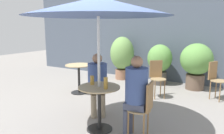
{
  "coord_description": "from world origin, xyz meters",
  "views": [
    {
      "loc": [
        2.06,
        -2.54,
        1.65
      ],
      "look_at": [
        0.2,
        0.61,
        0.97
      ],
      "focal_mm": 35.0,
      "sensor_mm": 36.0,
      "label": 1
    }
  ],
  "objects_px": {
    "bistro_chair_3": "(157,75)",
    "potted_plant_0": "(122,55)",
    "bistro_chair_2": "(216,77)",
    "bistro_chair_1": "(97,86)",
    "beer_glass_0": "(92,80)",
    "umbrella": "(98,7)",
    "bistro_chair_0": "(144,105)",
    "potted_plant_2": "(196,62)",
    "seated_person_1": "(98,79)",
    "cafe_table_near": "(99,99)",
    "potted_plant_1": "(160,61)",
    "cafe_table_far": "(79,73)",
    "beer_glass_1": "(106,83)",
    "seated_person_0": "(135,90)"
  },
  "relations": [
    {
      "from": "bistro_chair_3",
      "to": "potted_plant_0",
      "type": "bearing_deg",
      "value": 102.22
    },
    {
      "from": "bistro_chair_2",
      "to": "potted_plant_0",
      "type": "bearing_deg",
      "value": 102.25
    },
    {
      "from": "bistro_chair_1",
      "to": "potted_plant_0",
      "type": "distance_m",
      "value": 2.85
    },
    {
      "from": "bistro_chair_3",
      "to": "potted_plant_0",
      "type": "relative_size",
      "value": 0.64
    },
    {
      "from": "beer_glass_0",
      "to": "umbrella",
      "type": "bearing_deg",
      "value": -13.92
    },
    {
      "from": "bistro_chair_0",
      "to": "beer_glass_0",
      "type": "bearing_deg",
      "value": -93.77
    },
    {
      "from": "bistro_chair_0",
      "to": "bistro_chair_3",
      "type": "distance_m",
      "value": 2.09
    },
    {
      "from": "bistro_chair_2",
      "to": "potted_plant_2",
      "type": "distance_m",
      "value": 0.85
    },
    {
      "from": "seated_person_1",
      "to": "potted_plant_0",
      "type": "distance_m",
      "value": 2.98
    },
    {
      "from": "cafe_table_near",
      "to": "potted_plant_1",
      "type": "distance_m",
      "value": 3.27
    },
    {
      "from": "bistro_chair_3",
      "to": "beer_glass_0",
      "type": "relative_size",
      "value": 5.8
    },
    {
      "from": "cafe_table_far",
      "to": "bistro_chair_3",
      "type": "distance_m",
      "value": 1.91
    },
    {
      "from": "beer_glass_1",
      "to": "potted_plant_1",
      "type": "xyz_separation_m",
      "value": [
        -0.26,
        3.32,
        -0.14
      ]
    },
    {
      "from": "cafe_table_far",
      "to": "bistro_chair_0",
      "type": "height_order",
      "value": "bistro_chair_0"
    },
    {
      "from": "bistro_chair_1",
      "to": "umbrella",
      "type": "distance_m",
      "value": 1.59
    },
    {
      "from": "bistro_chair_1",
      "to": "beer_glass_1",
      "type": "xyz_separation_m",
      "value": [
        0.6,
        -0.64,
        0.29
      ]
    },
    {
      "from": "potted_plant_0",
      "to": "beer_glass_1",
      "type": "bearing_deg",
      "value": -65.97
    },
    {
      "from": "seated_person_1",
      "to": "beer_glass_0",
      "type": "height_order",
      "value": "seated_person_1"
    },
    {
      "from": "seated_person_1",
      "to": "beer_glass_1",
      "type": "xyz_separation_m",
      "value": [
        0.51,
        -0.53,
        0.12
      ]
    },
    {
      "from": "beer_glass_0",
      "to": "potted_plant_2",
      "type": "relative_size",
      "value": 0.12
    },
    {
      "from": "bistro_chair_0",
      "to": "bistro_chair_3",
      "type": "relative_size",
      "value": 1.0
    },
    {
      "from": "seated_person_1",
      "to": "beer_glass_0",
      "type": "xyz_separation_m",
      "value": [
        0.19,
        -0.44,
        0.1
      ]
    },
    {
      "from": "potted_plant_0",
      "to": "beer_glass_0",
      "type": "bearing_deg",
      "value": -70.18
    },
    {
      "from": "potted_plant_1",
      "to": "potted_plant_0",
      "type": "bearing_deg",
      "value": 179.01
    },
    {
      "from": "bistro_chair_3",
      "to": "potted_plant_2",
      "type": "height_order",
      "value": "potted_plant_2"
    },
    {
      "from": "cafe_table_near",
      "to": "bistro_chair_0",
      "type": "bearing_deg",
      "value": 6.67
    },
    {
      "from": "bistro_chair_0",
      "to": "beer_glass_1",
      "type": "distance_m",
      "value": 0.65
    },
    {
      "from": "cafe_table_near",
      "to": "bistro_chair_3",
      "type": "xyz_separation_m",
      "value": [
        0.22,
        2.11,
        0.01
      ]
    },
    {
      "from": "bistro_chair_1",
      "to": "potted_plant_2",
      "type": "relative_size",
      "value": 0.71
    },
    {
      "from": "seated_person_0",
      "to": "potted_plant_1",
      "type": "relative_size",
      "value": 1.08
    },
    {
      "from": "seated_person_0",
      "to": "umbrella",
      "type": "distance_m",
      "value": 1.34
    },
    {
      "from": "seated_person_0",
      "to": "potted_plant_0",
      "type": "distance_m",
      "value": 3.75
    },
    {
      "from": "seated_person_0",
      "to": "bistro_chair_2",
      "type": "bearing_deg",
      "value": 155.16
    },
    {
      "from": "beer_glass_1",
      "to": "potted_plant_0",
      "type": "distance_m",
      "value": 3.66
    },
    {
      "from": "bistro_chair_1",
      "to": "potted_plant_0",
      "type": "height_order",
      "value": "potted_plant_0"
    },
    {
      "from": "beer_glass_1",
      "to": "umbrella",
      "type": "xyz_separation_m",
      "value": [
        -0.16,
        0.05,
        1.13
      ]
    },
    {
      "from": "bistro_chair_1",
      "to": "potted_plant_0",
      "type": "xyz_separation_m",
      "value": [
        -0.89,
        2.7,
        0.25
      ]
    },
    {
      "from": "bistro_chair_2",
      "to": "seated_person_1",
      "type": "bearing_deg",
      "value": 165.94
    },
    {
      "from": "bistro_chair_0",
      "to": "bistro_chair_2",
      "type": "bearing_deg",
      "value": 157.85
    },
    {
      "from": "potted_plant_1",
      "to": "potted_plant_2",
      "type": "bearing_deg",
      "value": -1.02
    },
    {
      "from": "cafe_table_near",
      "to": "potted_plant_1",
      "type": "height_order",
      "value": "potted_plant_1"
    },
    {
      "from": "bistro_chair_2",
      "to": "beer_glass_1",
      "type": "relative_size",
      "value": 4.78
    },
    {
      "from": "umbrella",
      "to": "potted_plant_2",
      "type": "bearing_deg",
      "value": 74.6
    },
    {
      "from": "bistro_chair_2",
      "to": "seated_person_1",
      "type": "height_order",
      "value": "seated_person_1"
    },
    {
      "from": "cafe_table_near",
      "to": "bistro_chair_3",
      "type": "relative_size",
      "value": 0.83
    },
    {
      "from": "cafe_table_near",
      "to": "seated_person_0",
      "type": "bearing_deg",
      "value": 6.67
    },
    {
      "from": "cafe_table_far",
      "to": "potted_plant_1",
      "type": "bearing_deg",
      "value": 51.84
    },
    {
      "from": "bistro_chair_3",
      "to": "potted_plant_2",
      "type": "bearing_deg",
      "value": 18.9
    },
    {
      "from": "cafe_table_far",
      "to": "umbrella",
      "type": "relative_size",
      "value": 0.33
    },
    {
      "from": "bistro_chair_3",
      "to": "beer_glass_1",
      "type": "xyz_separation_m",
      "value": [
        -0.07,
        -2.16,
        0.29
      ]
    }
  ]
}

